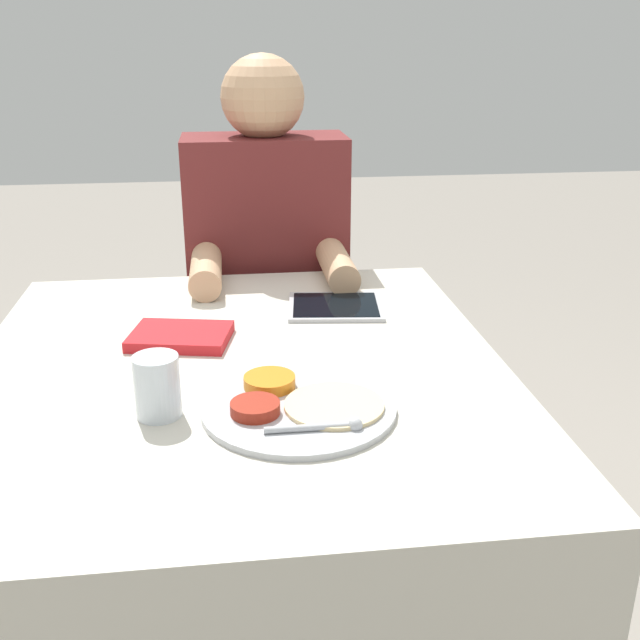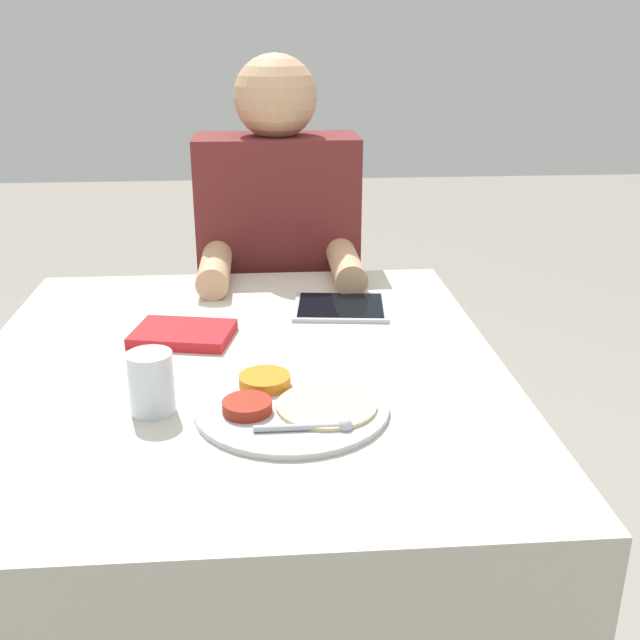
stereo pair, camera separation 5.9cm
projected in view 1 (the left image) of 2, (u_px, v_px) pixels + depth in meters
The scene contains 6 objects.
dining_table at pixel (246, 551), 1.41m from camera, with size 0.91×1.03×0.77m.
thali_tray at pixel (297, 405), 1.12m from camera, with size 0.29×0.29×0.03m.
red_notebook at pixel (181, 337), 1.37m from camera, with size 0.20×0.16×0.02m.
tablet_device at pixel (335, 306), 1.53m from camera, with size 0.21×0.19×0.01m.
person_diner at pixel (269, 323), 1.95m from camera, with size 0.39×0.44×1.26m.
drinking_glass at pixel (157, 386), 1.09m from camera, with size 0.07×0.07×0.09m.
Camera 1 is at (-0.01, -1.17, 1.30)m, focal length 42.00 mm.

